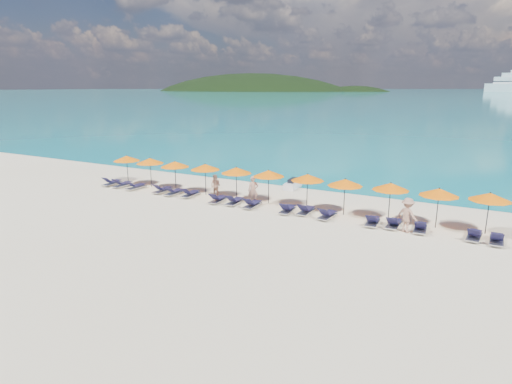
% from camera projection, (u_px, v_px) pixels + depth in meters
% --- Properties ---
extents(ground, '(1400.00, 1400.00, 0.00)m').
position_uv_depth(ground, '(231.00, 224.00, 24.22)').
color(ground, beige).
extents(sea, '(1600.00, 1300.00, 0.01)m').
position_uv_depth(sea, '(482.00, 91.00, 587.81)').
color(sea, '#1FA9B2').
rests_on(sea, ground).
extents(headland_main, '(374.00, 242.00, 126.50)m').
position_uv_depth(headland_main, '(250.00, 117.00, 632.78)').
color(headland_main, black).
rests_on(headland_main, ground).
extents(headland_small, '(162.00, 126.00, 85.50)m').
position_uv_depth(headland_small, '(353.00, 118.00, 580.01)').
color(headland_small, black).
rests_on(headland_small, ground).
extents(jetski, '(0.95, 2.19, 0.76)m').
position_uv_depth(jetski, '(293.00, 184.00, 32.47)').
color(jetski, white).
rests_on(jetski, ground).
extents(beachgoer_a, '(0.81, 0.72, 1.86)m').
position_uv_depth(beachgoer_a, '(253.00, 190.00, 28.03)').
color(beachgoer_a, tan).
rests_on(beachgoer_a, ground).
extents(beachgoer_b, '(0.76, 0.44, 1.57)m').
position_uv_depth(beachgoer_b, '(216.00, 186.00, 30.02)').
color(beachgoer_b, tan).
rests_on(beachgoer_b, ground).
extents(beachgoer_c, '(1.34, 0.97, 1.88)m').
position_uv_depth(beachgoer_c, '(407.00, 215.00, 22.63)').
color(beachgoer_c, tan).
rests_on(beachgoer_c, ground).
extents(umbrella_0, '(2.10, 2.10, 2.28)m').
position_uv_depth(umbrella_0, '(127.00, 158.00, 33.81)').
color(umbrella_0, black).
rests_on(umbrella_0, ground).
extents(umbrella_1, '(2.10, 2.10, 2.28)m').
position_uv_depth(umbrella_1, '(150.00, 161.00, 32.71)').
color(umbrella_1, black).
rests_on(umbrella_1, ground).
extents(umbrella_2, '(2.10, 2.10, 2.28)m').
position_uv_depth(umbrella_2, '(175.00, 164.00, 31.30)').
color(umbrella_2, black).
rests_on(umbrella_2, ground).
extents(umbrella_3, '(2.10, 2.10, 2.28)m').
position_uv_depth(umbrella_3, '(205.00, 167.00, 30.23)').
color(umbrella_3, black).
rests_on(umbrella_3, ground).
extents(umbrella_4, '(2.10, 2.10, 2.28)m').
position_uv_depth(umbrella_4, '(236.00, 170.00, 29.02)').
color(umbrella_4, black).
rests_on(umbrella_4, ground).
extents(umbrella_5, '(2.10, 2.10, 2.28)m').
position_uv_depth(umbrella_5, '(269.00, 173.00, 28.01)').
color(umbrella_5, black).
rests_on(umbrella_5, ground).
extents(umbrella_6, '(2.10, 2.10, 2.28)m').
position_uv_depth(umbrella_6, '(308.00, 177.00, 26.77)').
color(umbrella_6, black).
rests_on(umbrella_6, ground).
extents(umbrella_7, '(2.10, 2.10, 2.28)m').
position_uv_depth(umbrella_7, '(345.00, 182.00, 25.39)').
color(umbrella_7, black).
rests_on(umbrella_7, ground).
extents(umbrella_8, '(2.10, 2.10, 2.28)m').
position_uv_depth(umbrella_8, '(391.00, 187.00, 24.36)').
color(umbrella_8, black).
rests_on(umbrella_8, ground).
extents(umbrella_9, '(2.10, 2.10, 2.28)m').
position_uv_depth(umbrella_9, '(439.00, 192.00, 23.07)').
color(umbrella_9, black).
rests_on(umbrella_9, ground).
extents(umbrella_10, '(2.10, 2.10, 2.28)m').
position_uv_depth(umbrella_10, '(490.00, 197.00, 22.13)').
color(umbrella_10, black).
rests_on(umbrella_10, ground).
extents(lounger_0, '(0.72, 1.73, 0.66)m').
position_uv_depth(lounger_0, '(112.00, 182.00, 33.54)').
color(lounger_0, silver).
rests_on(lounger_0, ground).
extents(lounger_1, '(0.72, 1.73, 0.66)m').
position_uv_depth(lounger_1, '(122.00, 184.00, 32.93)').
color(lounger_1, silver).
rests_on(lounger_1, ground).
extents(lounger_2, '(0.72, 1.74, 0.66)m').
position_uv_depth(lounger_2, '(136.00, 186.00, 32.22)').
color(lounger_2, silver).
rests_on(lounger_2, ground).
extents(lounger_3, '(0.70, 1.73, 0.66)m').
position_uv_depth(lounger_3, '(163.00, 190.00, 31.20)').
color(lounger_3, silver).
rests_on(lounger_3, ground).
extents(lounger_4, '(0.67, 1.72, 0.66)m').
position_uv_depth(lounger_4, '(174.00, 192.00, 30.57)').
color(lounger_4, silver).
rests_on(lounger_4, ground).
extents(lounger_5, '(0.67, 1.72, 0.66)m').
position_uv_depth(lounger_5, '(190.00, 194.00, 30.05)').
color(lounger_5, silver).
rests_on(lounger_5, ground).
extents(lounger_6, '(0.73, 1.74, 0.66)m').
position_uv_depth(lounger_6, '(218.00, 199.00, 28.57)').
color(lounger_6, silver).
rests_on(lounger_6, ground).
extents(lounger_7, '(0.70, 1.73, 0.66)m').
position_uv_depth(lounger_7, '(235.00, 201.00, 28.12)').
color(lounger_7, silver).
rests_on(lounger_7, ground).
extents(lounger_8, '(0.65, 1.71, 0.66)m').
position_uv_depth(lounger_8, '(252.00, 204.00, 27.39)').
color(lounger_8, silver).
rests_on(lounger_8, ground).
extents(lounger_9, '(0.75, 1.74, 0.66)m').
position_uv_depth(lounger_9, '(287.00, 209.00, 26.27)').
color(lounger_9, silver).
rests_on(lounger_9, ground).
extents(lounger_10, '(0.63, 1.70, 0.66)m').
position_uv_depth(lounger_10, '(306.00, 210.00, 26.03)').
color(lounger_10, silver).
rests_on(lounger_10, ground).
extents(lounger_11, '(0.79, 1.76, 0.66)m').
position_uv_depth(lounger_11, '(327.00, 215.00, 25.13)').
color(lounger_11, silver).
rests_on(lounger_11, ground).
extents(lounger_12, '(0.72, 1.73, 0.66)m').
position_uv_depth(lounger_12, '(373.00, 221.00, 23.95)').
color(lounger_12, silver).
rests_on(lounger_12, ground).
extents(lounger_13, '(0.65, 1.71, 0.66)m').
position_uv_depth(lounger_13, '(394.00, 223.00, 23.56)').
color(lounger_13, silver).
rests_on(lounger_13, ground).
extents(lounger_14, '(0.74, 1.74, 0.66)m').
position_uv_depth(lounger_14, '(420.00, 227.00, 22.88)').
color(lounger_14, silver).
rests_on(lounger_14, ground).
extents(lounger_15, '(0.76, 1.75, 0.66)m').
position_uv_depth(lounger_15, '(474.00, 235.00, 21.70)').
color(lounger_15, silver).
rests_on(lounger_15, ground).
extents(lounger_16, '(0.64, 1.71, 0.66)m').
position_uv_depth(lounger_16, '(497.00, 239.00, 21.14)').
color(lounger_16, silver).
rests_on(lounger_16, ground).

